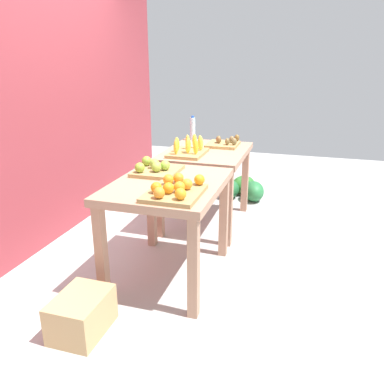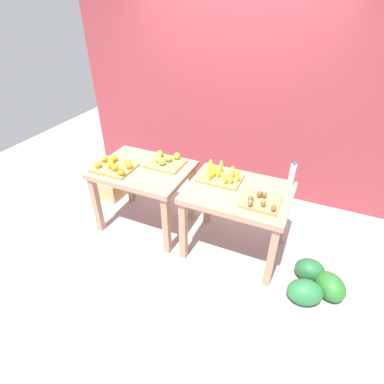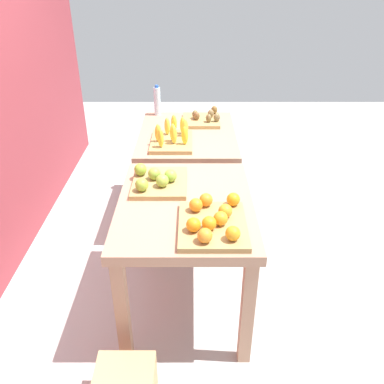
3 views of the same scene
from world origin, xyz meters
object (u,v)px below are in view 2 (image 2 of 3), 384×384
Objects in this scene: water_bottle at (292,176)px; display_table_left at (144,177)px; watermelon_pile at (315,283)px; cardboard_produce_box at (108,188)px; kiwi_bin at (260,201)px; display_table_right at (238,200)px; orange_bin at (114,166)px; apple_bin at (166,161)px; banana_crate at (221,176)px.

display_table_left is at bearing -169.91° from water_bottle.
watermelon_pile is 2.89m from cardboard_produce_box.
kiwi_bin is 1.31× the size of water_bottle.
display_table_left and display_table_right have the same top height.
orange_bin is 1.63m from kiwi_bin.
banana_crate is at bearing -5.30° from apple_bin.
orange_bin reaches higher than display_table_right.
display_table_left is at bearing 29.28° from orange_bin.
kiwi_bin is 0.47m from water_bottle.
display_table_right is 1.09m from watermelon_pile.
display_table_right is at bearing 164.18° from watermelon_pile.
display_table_right reaches higher than cardboard_produce_box.
apple_bin is 0.66× the size of watermelon_pile.
kiwi_bin is at bearing -11.17° from cardboard_produce_box.
watermelon_pile is at bearing -18.06° from banana_crate.
cardboard_produce_box is (-1.94, 0.30, -0.55)m from display_table_right.
water_bottle is 1.07m from watermelon_pile.
water_bottle reaches higher than kiwi_bin.
display_table_right is at bearing -8.79° from cardboard_produce_box.
apple_bin is at bearing -175.78° from water_bottle.
water_bottle is at bearing 130.00° from watermelon_pile.
orange_bin is 0.57m from apple_bin.
apple_bin reaches higher than kiwi_bin.
banana_crate reaches higher than apple_bin.
banana_crate reaches higher than kiwi_bin.
orange_bin is 1.00m from cardboard_produce_box.
watermelon_pile is (0.45, -0.53, -0.81)m from water_bottle.
apple_bin is 1.24m from cardboard_produce_box.
orange_bin is 1.24× the size of kiwi_bin.
display_table_left is at bearing -20.11° from cardboard_produce_box.
water_bottle is (0.68, 0.17, 0.08)m from banana_crate.
cardboard_produce_box is at bearing 173.16° from apple_bin.
display_table_right is 0.32m from kiwi_bin.
orange_bin is (-0.27, -0.15, 0.16)m from display_table_left.
apple_bin is at bearing -6.84° from cardboard_produce_box.
apple_bin is 1.21m from kiwi_bin.
apple_bin is 0.69m from banana_crate.
cardboard_produce_box is at bearing 159.89° from display_table_left.
apple_bin is 1.38m from water_bottle.
display_table_right is 0.59m from water_bottle.
banana_crate is at bearing 7.32° from display_table_left.
apple_bin is (0.47, 0.33, -0.00)m from orange_bin.
orange_bin is at bearing -150.72° from display_table_left.
cardboard_produce_box is (-2.84, 0.55, 0.01)m from watermelon_pile.
display_table_left is at bearing -137.95° from apple_bin.
cardboard_produce_box is (-2.39, 0.02, -0.80)m from water_bottle.
apple_bin is at bearing 42.05° from display_table_left.
display_table_left is 2.60× the size of apple_bin.
orange_bin is (-1.39, -0.15, 0.16)m from display_table_right.
orange_bin is 1.02× the size of banana_crate.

